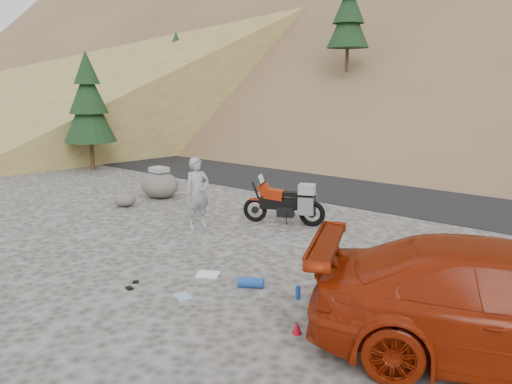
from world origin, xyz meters
TOP-DOWN VIEW (x-y plane):
  - ground at (0.00, 0.00)m, footprint 140.00×140.00m
  - road at (0.00, 9.00)m, footprint 120.00×7.00m
  - conifer_verge at (-11.00, 4.50)m, footprint 2.20×2.20m
  - motorcycle at (0.51, 2.83)m, footprint 2.11×1.15m
  - man at (-1.16, 1.14)m, footprint 0.63×0.78m
  - red_car at (6.81, -0.79)m, footprint 5.97×4.23m
  - boulder at (-4.58, 2.78)m, footprint 1.56×1.42m
  - small_rock at (-4.53, 1.34)m, footprint 0.71×0.64m
  - gear_white_cloth at (1.38, -1.11)m, footprint 0.57×0.55m
  - gear_blue_mat at (2.44, -1.07)m, footprint 0.51×0.41m
  - gear_bottle at (3.40, -0.94)m, footprint 0.10×0.10m
  - gear_funnel at (4.08, -1.98)m, footprint 0.18×0.18m
  - gear_glove_a at (0.75, -2.53)m, footprint 0.15×0.12m
  - gear_glove_b at (0.60, -2.27)m, footprint 0.13×0.14m
  - gear_blue_cloth at (1.76, -2.14)m, footprint 0.40×0.35m

SIDE VIEW (x-z plane):
  - ground at x=0.00m, z-range 0.00..0.00m
  - road at x=0.00m, z-range -0.03..0.03m
  - man at x=-1.16m, z-range -0.92..0.92m
  - red_car at x=6.81m, z-range -0.80..0.80m
  - gear_blue_cloth at x=1.76m, z-range 0.00..0.01m
  - gear_white_cloth at x=1.38m, z-range 0.00..0.01m
  - gear_glove_b at x=0.60m, z-range 0.00..0.04m
  - gear_glove_a at x=0.75m, z-range 0.00..0.04m
  - gear_blue_mat at x=2.44m, z-range 0.00..0.19m
  - gear_funnel at x=4.08m, z-range 0.00..0.20m
  - gear_bottle at x=3.40m, z-range 0.00..0.25m
  - small_rock at x=-4.53m, z-range 0.00..0.42m
  - boulder at x=-4.58m, z-range -0.07..0.97m
  - motorcycle at x=0.51m, z-range -0.10..1.24m
  - conifer_verge at x=-11.00m, z-range 0.37..5.41m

